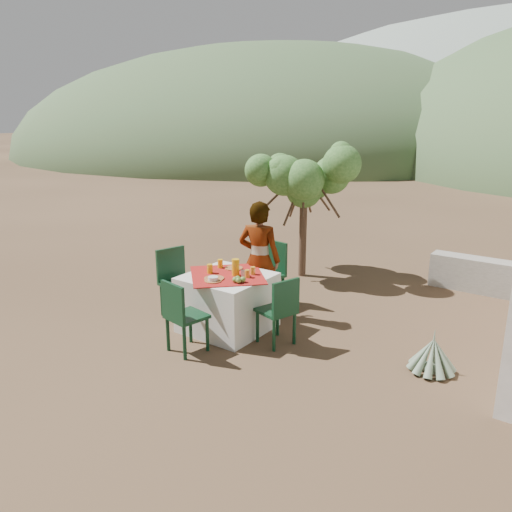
{
  "coord_description": "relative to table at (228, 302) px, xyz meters",
  "views": [
    {
      "loc": [
        4.57,
        -4.97,
        2.76
      ],
      "look_at": [
        0.84,
        0.27,
        0.95
      ],
      "focal_mm": 35.0,
      "sensor_mm": 36.0,
      "label": 1
    }
  ],
  "objects": [
    {
      "name": "plate_far",
      "position": [
        -0.09,
        0.26,
        0.39
      ],
      "size": [
        0.24,
        0.24,
        0.01
      ],
      "primitive_type": "cylinder",
      "color": "brown",
      "rests_on": "table"
    },
    {
      "name": "glass_near",
      "position": [
        -0.23,
        -0.08,
        0.44
      ],
      "size": [
        0.07,
        0.07,
        0.12
      ],
      "primitive_type": "cylinder",
      "color": "orange",
      "rests_on": "table"
    },
    {
      "name": "white_bowl",
      "position": [
        0.02,
        -0.31,
        0.42
      ],
      "size": [
        0.13,
        0.13,
        0.05
      ],
      "primitive_type": "cylinder",
      "color": "silver",
      "rests_on": "bowl_plate"
    },
    {
      "name": "person",
      "position": [
        0.07,
        0.63,
        0.45
      ],
      "size": [
        0.69,
        0.54,
        1.66
      ],
      "primitive_type": "imported",
      "rotation": [
        0.0,
        0.0,
        3.41
      ],
      "color": "#8C6651",
      "rests_on": "ground"
    },
    {
      "name": "fruit_cluster",
      "position": [
        0.31,
        -0.16,
        0.42
      ],
      "size": [
        0.15,
        0.14,
        0.07
      ],
      "color": "#5A7E2E",
      "rests_on": "table"
    },
    {
      "name": "agave",
      "position": [
        2.59,
        0.4,
        -0.19
      ],
      "size": [
        0.54,
        0.54,
        0.57
      ],
      "rotation": [
        0.0,
        0.0,
        -0.18
      ],
      "color": "gray",
      "rests_on": "ground"
    },
    {
      "name": "jar_left",
      "position": [
        0.28,
        0.06,
        0.43
      ],
      "size": [
        0.06,
        0.06,
        0.1
      ],
      "primitive_type": "cylinder",
      "color": "orange",
      "rests_on": "table"
    },
    {
      "name": "shrub_tree",
      "position": [
        -0.31,
        2.66,
        1.25
      ],
      "size": [
        1.75,
        1.72,
        2.06
      ],
      "color": "#4E3627",
      "rests_on": "ground"
    },
    {
      "name": "jar_right",
      "position": [
        0.27,
        0.21,
        0.43
      ],
      "size": [
        0.06,
        0.06,
        0.1
      ],
      "primitive_type": "cylinder",
      "color": "orange",
      "rests_on": "table"
    },
    {
      "name": "juice_pitcher",
      "position": [
        0.11,
        0.04,
        0.49
      ],
      "size": [
        0.1,
        0.1,
        0.22
      ],
      "primitive_type": "cylinder",
      "color": "orange",
      "rests_on": "table"
    },
    {
      "name": "ground",
      "position": [
        -0.66,
        0.13,
        -0.38
      ],
      "size": [
        160.0,
        160.0,
        0.0
      ],
      "primitive_type": "plane",
      "color": "#3E2B1C",
      "rests_on": "ground"
    },
    {
      "name": "hill_near_left",
      "position": [
        -18.66,
        30.13,
        -0.38
      ],
      "size": [
        40.0,
        40.0,
        16.0
      ],
      "primitive_type": "ellipsoid",
      "color": "#395530",
      "rests_on": "ground"
    },
    {
      "name": "napkin_holder",
      "position": [
        0.23,
        0.06,
        0.43
      ],
      "size": [
        0.08,
        0.06,
        0.09
      ],
      "primitive_type": "cube",
      "rotation": [
        0.0,
        0.0,
        0.42
      ],
      "color": "silver",
      "rests_on": "table"
    },
    {
      "name": "bowl_plate",
      "position": [
        0.02,
        -0.31,
        0.39
      ],
      "size": [
        0.22,
        0.22,
        0.01
      ],
      "primitive_type": "cylinder",
      "color": "brown",
      "rests_on": "table"
    },
    {
      "name": "chair_near",
      "position": [
        -0.0,
        -0.87,
        0.12
      ],
      "size": [
        0.49,
        0.49,
        0.91
      ],
      "rotation": [
        0.0,
        0.0,
        2.96
      ],
      "color": "black",
      "rests_on": "ground"
    },
    {
      "name": "chair_right",
      "position": [
        0.84,
        -0.02,
        0.11
      ],
      "size": [
        0.51,
        0.51,
        0.88
      ],
      "rotation": [
        0.0,
        0.0,
        4.41
      ],
      "color": "black",
      "rests_on": "ground"
    },
    {
      "name": "table",
      "position": [
        0.0,
        0.0,
        0.0
      ],
      "size": [
        1.3,
        1.3,
        0.76
      ],
      "color": "silver",
      "rests_on": "ground"
    },
    {
      "name": "plate_near",
      "position": [
        -0.02,
        -0.24,
        0.39
      ],
      "size": [
        0.26,
        0.26,
        0.01
      ],
      "primitive_type": "cylinder",
      "color": "brown",
      "rests_on": "table"
    },
    {
      "name": "chair_left",
      "position": [
        -0.91,
        -0.03,
        0.16
      ],
      "size": [
        0.55,
        0.55,
        0.97
      ],
      "rotation": [
        0.0,
        0.0,
        1.31
      ],
      "color": "black",
      "rests_on": "ground"
    },
    {
      "name": "glass_far",
      "position": [
        -0.27,
        0.19,
        0.44
      ],
      "size": [
        0.07,
        0.07,
        0.12
      ],
      "primitive_type": "cylinder",
      "color": "orange",
      "rests_on": "table"
    },
    {
      "name": "chair_far",
      "position": [
        -0.04,
        1.06,
        0.16
      ],
      "size": [
        0.53,
        0.53,
        0.98
      ],
      "rotation": [
        0.0,
        0.0,
        -0.19
      ],
      "color": "black",
      "rests_on": "ground"
    }
  ]
}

